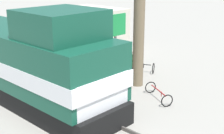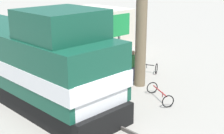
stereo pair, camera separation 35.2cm
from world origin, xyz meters
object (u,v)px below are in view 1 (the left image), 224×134
Objects in this scene: locomotive at (18,59)px; vendor_umbrella at (99,39)px; billboard_sign at (116,28)px; person_bystander at (130,64)px; bicycle_spare at (158,93)px; utility_pole at (139,9)px; bicycle at (138,67)px.

locomotive reaches higher than vendor_umbrella.
person_bystander is at bearing -123.86° from billboard_sign.
billboard_sign is at bearing 56.14° from person_bystander.
vendor_umbrella is 1.32× the size of bicycle_spare.
vendor_umbrella is at bearing -161.32° from billboard_sign.
bicycle_spare is (4.22, -5.59, -1.56)m from locomotive.
billboard_sign reaches higher than person_bystander.
bicycle_spare is at bearing -118.78° from billboard_sign.
billboard_sign is 1.72× the size of bicycle_spare.
bicycle_spare is (-3.16, -5.75, -2.11)m from billboard_sign.
billboard_sign is 1.87× the size of person_bystander.
utility_pole is at bearing -109.62° from person_bystander.
person_bystander is at bearing -27.61° from locomotive.
vendor_umbrella is 2.52m from person_bystander.
locomotive is at bearing -178.75° from billboard_sign.
bicycle is (-0.45, -2.36, -2.08)m from billboard_sign.
vendor_umbrella is 1.43× the size of person_bystander.
bicycle_spare is (-0.89, -2.01, -3.86)m from utility_pole.
person_bystander is (0.27, 0.76, -3.20)m from utility_pole.
locomotive is 7.40m from billboard_sign.
vendor_umbrella reaches higher than person_bystander.
billboard_sign is (2.30, 0.78, 0.25)m from vendor_umbrella.
person_bystander is at bearing 70.38° from utility_pole.
vendor_umbrella is at bearing 113.18° from bicycle.
vendor_umbrella is 5.38m from bicycle_spare.
vendor_umbrella is 0.77× the size of billboard_sign.
vendor_umbrella is 3.04m from bicycle.
billboard_sign is at bearing 18.68° from vendor_umbrella.
vendor_umbrella is 1.27× the size of bicycle.
bicycle is (1.81, 1.38, -3.83)m from utility_pole.
billboard_sign is at bearing 58.76° from utility_pole.
person_bystander is at bearing 96.13° from bicycle_spare.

